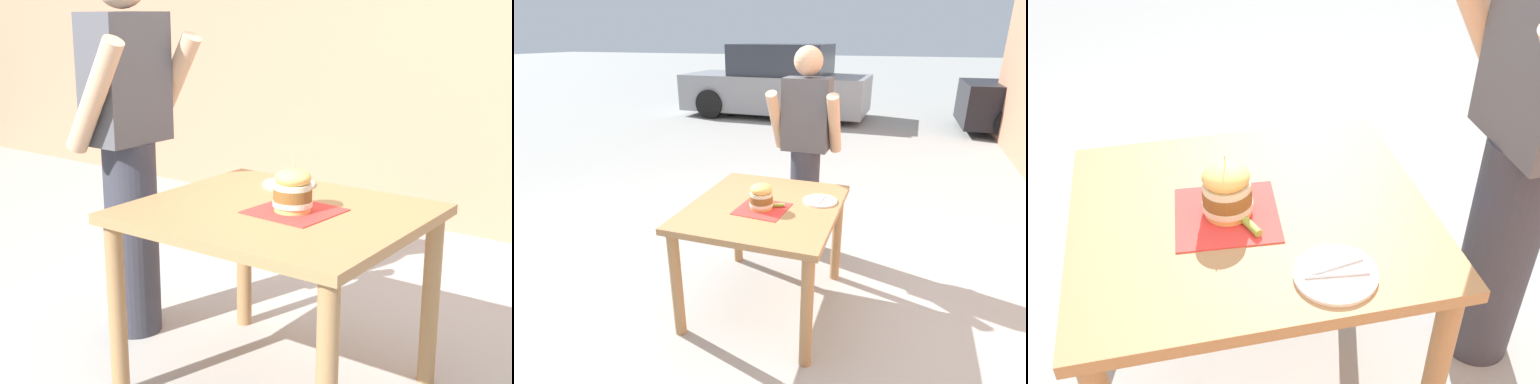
% 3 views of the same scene
% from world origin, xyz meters
% --- Properties ---
extents(patio_table, '(0.92, 1.05, 0.75)m').
position_xyz_m(patio_table, '(0.00, 0.00, 0.63)').
color(patio_table, '#9E7247').
rests_on(patio_table, ground).
extents(serving_paper, '(0.32, 0.32, 0.00)m').
position_xyz_m(serving_paper, '(0.01, -0.07, 0.75)').
color(serving_paper, red).
rests_on(serving_paper, patio_table).
extents(sandwich, '(0.15, 0.15, 0.20)m').
position_xyz_m(sandwich, '(-0.00, -0.07, 0.83)').
color(sandwich, '#E5B25B').
rests_on(sandwich, serving_paper).
extents(pickle_spear, '(0.09, 0.06, 0.02)m').
position_xyz_m(pickle_spear, '(0.09, -0.02, 0.76)').
color(pickle_spear, '#8EA83D').
rests_on(pickle_spear, serving_paper).
extents(side_plate_with_forks, '(0.22, 0.22, 0.02)m').
position_xyz_m(side_plate_with_forks, '(0.32, 0.16, 0.75)').
color(side_plate_with_forks, white).
rests_on(side_plate_with_forks, patio_table).
extents(diner_across_table, '(0.55, 0.35, 1.69)m').
position_xyz_m(diner_across_table, '(0.05, 0.84, 0.88)').
color(diner_across_table, '#33333D').
rests_on(diner_across_table, ground).
extents(parked_car_mid_block, '(4.24, 1.92, 1.60)m').
position_xyz_m(parked_car_mid_block, '(3.92, 6.60, 0.72)').
color(parked_car_mid_block, black).
rests_on(parked_car_mid_block, ground).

